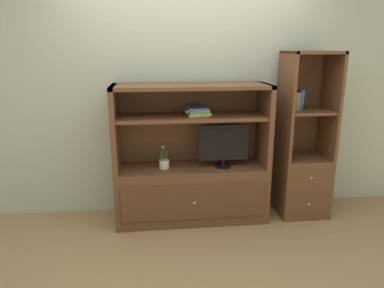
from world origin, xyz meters
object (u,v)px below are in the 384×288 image
tv_monitor (224,145)px  media_console (191,177)px  magazine_stack (197,111)px  potted_plant (164,164)px  upright_book_row (296,100)px  bookshelf_tall (302,164)px

tv_monitor → media_console: bearing=169.6°
media_console → magazine_stack: bearing=-3.6°
media_console → tv_monitor: bearing=-10.4°
potted_plant → magazine_stack: magazine_stack is taller
media_console → upright_book_row: 1.32m
media_console → magazine_stack: 0.70m
tv_monitor → magazine_stack: 0.43m
tv_monitor → potted_plant: 0.63m
potted_plant → bookshelf_tall: 1.48m
magazine_stack → potted_plant: bearing=-174.9°
tv_monitor → bookshelf_tall: (0.88, 0.06, -0.25)m
bookshelf_tall → upright_book_row: (-0.14, -0.01, 0.69)m
media_console → upright_book_row: (1.06, -0.01, 0.79)m
media_console → magazine_stack: media_console is taller
magazine_stack → bookshelf_tall: 1.28m
tv_monitor → bookshelf_tall: 0.92m
potted_plant → upright_book_row: upright_book_row is taller
tv_monitor → upright_book_row: (0.74, 0.05, 0.43)m
tv_monitor → potted_plant: bearing=177.7°
magazine_stack → upright_book_row: (1.00, -0.00, 0.09)m
media_console → bookshelf_tall: bearing=0.2°
upright_book_row → magazine_stack: bearing=179.9°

